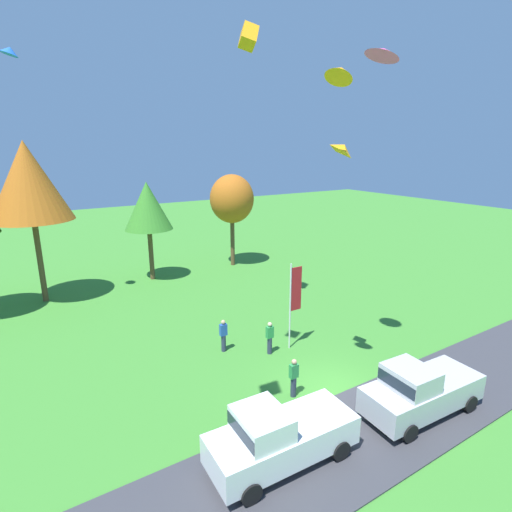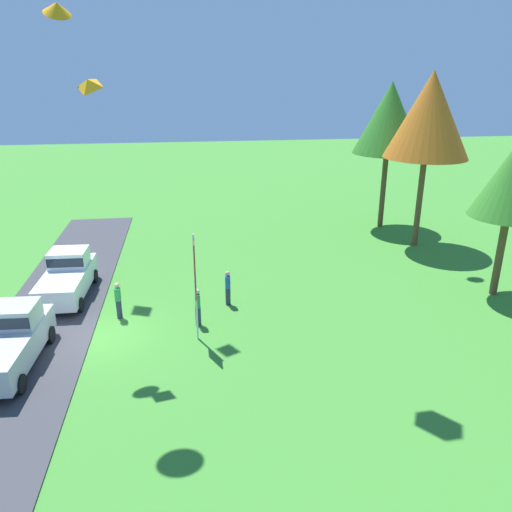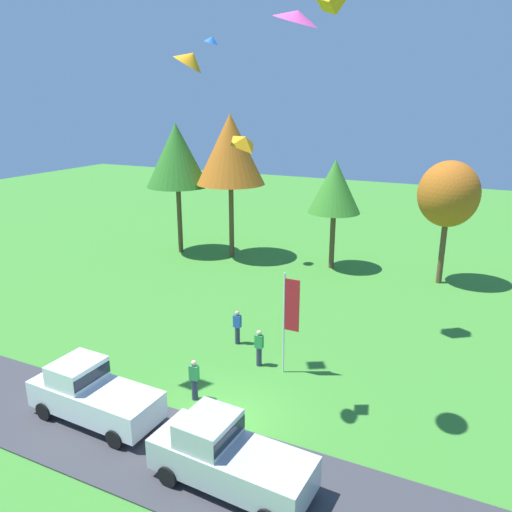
% 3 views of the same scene
% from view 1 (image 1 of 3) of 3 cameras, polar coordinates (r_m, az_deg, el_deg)
% --- Properties ---
extents(ground_plane, '(120.00, 120.00, 0.00)m').
position_cam_1_polar(ground_plane, '(18.35, 10.87, -18.31)').
color(ground_plane, '#3D842D').
extents(pavement_strip, '(36.00, 4.40, 0.06)m').
position_cam_1_polar(pavement_strip, '(16.92, 17.26, -21.93)').
color(pavement_strip, '#38383D').
rests_on(pavement_strip, ground).
extents(car_pickup_by_flagpole, '(5.06, 2.19, 2.14)m').
position_cam_1_polar(car_pickup_by_flagpole, '(14.10, 3.11, -24.26)').
color(car_pickup_by_flagpole, white).
rests_on(car_pickup_by_flagpole, ground).
extents(car_pickup_mid_row, '(5.09, 2.26, 2.14)m').
position_cam_1_polar(car_pickup_mid_row, '(17.28, 22.28, -17.25)').
color(car_pickup_mid_row, '#B7B7BC').
rests_on(car_pickup_mid_row, ground).
extents(person_on_lawn, '(0.36, 0.24, 1.71)m').
position_cam_1_polar(person_on_lawn, '(20.62, -4.67, -11.22)').
color(person_on_lawn, '#2D334C').
rests_on(person_on_lawn, ground).
extents(person_watching_sky, '(0.36, 0.24, 1.71)m').
position_cam_1_polar(person_watching_sky, '(20.34, 1.97, -11.57)').
color(person_watching_sky, '#2D334C').
rests_on(person_watching_sky, ground).
extents(person_beside_suv, '(0.36, 0.24, 1.71)m').
position_cam_1_polar(person_beside_suv, '(17.30, 5.40, -16.89)').
color(person_beside_suv, '#2D334C').
rests_on(person_beside_suv, ground).
extents(tree_left_of_center, '(4.97, 4.97, 10.48)m').
position_cam_1_polar(tree_left_of_center, '(29.07, -29.77, 9.22)').
color(tree_left_of_center, brown).
rests_on(tree_left_of_center, ground).
extents(tree_right_of_center, '(3.59, 3.59, 7.58)m').
position_cam_1_polar(tree_right_of_center, '(31.24, -15.22, 6.86)').
color(tree_right_of_center, brown).
rests_on(tree_right_of_center, ground).
extents(tree_center_back, '(3.72, 3.72, 7.86)m').
position_cam_1_polar(tree_center_back, '(34.07, -3.47, 8.09)').
color(tree_center_back, brown).
rests_on(tree_center_back, ground).
extents(flag_banner, '(0.71, 0.08, 4.55)m').
position_cam_1_polar(flag_banner, '(20.24, 5.47, -5.55)').
color(flag_banner, silver).
rests_on(flag_banner, ground).
extents(kite_delta_low_drifter, '(1.31, 1.27, 0.82)m').
position_cam_1_polar(kite_delta_low_drifter, '(14.76, 11.90, 24.26)').
color(kite_delta_low_drifter, orange).
extents(kite_diamond_high_right, '(1.00, 0.95, 0.64)m').
position_cam_1_polar(kite_diamond_high_right, '(16.20, 12.52, 14.74)').
color(kite_diamond_high_right, orange).
extents(kite_box_trailing_tail, '(1.28, 1.37, 1.50)m').
position_cam_1_polar(kite_box_trailing_tail, '(23.07, -1.08, 28.83)').
color(kite_box_trailing_tail, orange).
extents(kite_delta_topmost, '(1.09, 1.03, 0.64)m').
position_cam_1_polar(kite_delta_topmost, '(27.27, -31.77, 23.68)').
color(kite_delta_topmost, blue).
extents(kite_delta_high_left, '(1.62, 1.60, 0.70)m').
position_cam_1_polar(kite_delta_high_left, '(17.71, 17.68, 25.98)').
color(kite_delta_high_left, '#EA4C9E').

